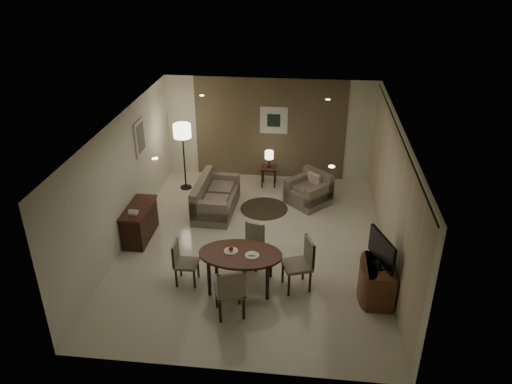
# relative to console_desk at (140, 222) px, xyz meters

# --- Properties ---
(room_shell) EXTENTS (5.50, 7.00, 2.70)m
(room_shell) POSITION_rel_console_desk_xyz_m (2.49, 0.40, 0.98)
(room_shell) COLOR beige
(room_shell) RESTS_ON ground
(taupe_accent) EXTENTS (3.96, 0.03, 2.70)m
(taupe_accent) POSITION_rel_console_desk_xyz_m (2.49, 3.48, 0.98)
(taupe_accent) COLOR brown
(taupe_accent) RESTS_ON wall_back
(curtain_wall) EXTENTS (0.08, 6.70, 2.58)m
(curtain_wall) POSITION_rel_console_desk_xyz_m (5.17, 0.00, 0.95)
(curtain_wall) COLOR beige
(curtain_wall) RESTS_ON wall_right
(curtain_rod) EXTENTS (0.03, 6.80, 0.03)m
(curtain_rod) POSITION_rel_console_desk_xyz_m (5.17, 0.00, 2.27)
(curtain_rod) COLOR black
(curtain_rod) RESTS_ON wall_right
(art_back_frame) EXTENTS (0.72, 0.03, 0.72)m
(art_back_frame) POSITION_rel_console_desk_xyz_m (2.59, 3.46, 1.23)
(art_back_frame) COLOR silver
(art_back_frame) RESTS_ON wall_back
(art_back_canvas) EXTENTS (0.34, 0.01, 0.34)m
(art_back_canvas) POSITION_rel_console_desk_xyz_m (2.59, 3.44, 1.23)
(art_back_canvas) COLOR black
(art_back_canvas) RESTS_ON wall_back
(art_left_frame) EXTENTS (0.03, 0.60, 0.80)m
(art_left_frame) POSITION_rel_console_desk_xyz_m (-0.23, 1.20, 1.48)
(art_left_frame) COLOR silver
(art_left_frame) RESTS_ON wall_left
(art_left_canvas) EXTENTS (0.01, 0.46, 0.64)m
(art_left_canvas) POSITION_rel_console_desk_xyz_m (-0.21, 1.20, 1.48)
(art_left_canvas) COLOR gray
(art_left_canvas) RESTS_ON wall_left
(downlight_nl) EXTENTS (0.10, 0.10, 0.01)m
(downlight_nl) POSITION_rel_console_desk_xyz_m (1.09, -1.80, 2.31)
(downlight_nl) COLOR white
(downlight_nl) RESTS_ON ceiling
(downlight_nr) EXTENTS (0.10, 0.10, 0.01)m
(downlight_nr) POSITION_rel_console_desk_xyz_m (3.89, -1.80, 2.31)
(downlight_nr) COLOR white
(downlight_nr) RESTS_ON ceiling
(downlight_fl) EXTENTS (0.10, 0.10, 0.01)m
(downlight_fl) POSITION_rel_console_desk_xyz_m (1.09, 1.80, 2.31)
(downlight_fl) COLOR white
(downlight_fl) RESTS_ON ceiling
(downlight_fr) EXTENTS (0.10, 0.10, 0.01)m
(downlight_fr) POSITION_rel_console_desk_xyz_m (3.89, 1.80, 2.31)
(downlight_fr) COLOR white
(downlight_fr) RESTS_ON ceiling
(console_desk) EXTENTS (0.48, 1.20, 0.75)m
(console_desk) POSITION_rel_console_desk_xyz_m (0.00, 0.00, 0.00)
(console_desk) COLOR #492117
(console_desk) RESTS_ON floor
(telephone) EXTENTS (0.20, 0.14, 0.09)m
(telephone) POSITION_rel_console_desk_xyz_m (0.00, -0.30, 0.43)
(telephone) COLOR white
(telephone) RESTS_ON console_desk
(tv_cabinet) EXTENTS (0.48, 0.90, 0.70)m
(tv_cabinet) POSITION_rel_console_desk_xyz_m (4.89, -1.50, -0.03)
(tv_cabinet) COLOR brown
(tv_cabinet) RESTS_ON floor
(flat_tv) EXTENTS (0.36, 0.85, 0.60)m
(flat_tv) POSITION_rel_console_desk_xyz_m (4.87, -1.50, 0.65)
(flat_tv) COLOR black
(flat_tv) RESTS_ON tv_cabinet
(dining_table) EXTENTS (1.53, 0.96, 0.72)m
(dining_table) POSITION_rel_console_desk_xyz_m (2.39, -1.43, -0.02)
(dining_table) COLOR #492117
(dining_table) RESTS_ON floor
(chair_near) EXTENTS (0.62, 0.62, 1.00)m
(chair_near) POSITION_rel_console_desk_xyz_m (2.31, -2.22, 0.13)
(chair_near) COLOR #786D5C
(chair_near) RESTS_ON floor
(chair_far) EXTENTS (0.51, 0.51, 0.86)m
(chair_far) POSITION_rel_console_desk_xyz_m (2.50, -0.77, 0.05)
(chair_far) COLOR #786D5C
(chair_far) RESTS_ON floor
(chair_left) EXTENTS (0.42, 0.42, 0.85)m
(chair_left) POSITION_rel_console_desk_xyz_m (1.37, -1.43, 0.05)
(chair_left) COLOR #786D5C
(chair_left) RESTS_ON floor
(chair_right) EXTENTS (0.62, 0.62, 1.00)m
(chair_right) POSITION_rel_console_desk_xyz_m (3.42, -1.36, 0.13)
(chair_right) COLOR #786D5C
(chair_right) RESTS_ON floor
(plate_a) EXTENTS (0.26, 0.26, 0.02)m
(plate_a) POSITION_rel_console_desk_xyz_m (2.21, -1.38, 0.35)
(plate_a) COLOR white
(plate_a) RESTS_ON dining_table
(plate_b) EXTENTS (0.26, 0.26, 0.02)m
(plate_b) POSITION_rel_console_desk_xyz_m (2.61, -1.48, 0.35)
(plate_b) COLOR white
(plate_b) RESTS_ON dining_table
(fruit_apple) EXTENTS (0.09, 0.09, 0.09)m
(fruit_apple) POSITION_rel_console_desk_xyz_m (2.21, -1.38, 0.40)
(fruit_apple) COLOR #9E2212
(fruit_apple) RESTS_ON plate_a
(napkin) EXTENTS (0.12, 0.08, 0.03)m
(napkin) POSITION_rel_console_desk_xyz_m (2.61, -1.48, 0.37)
(napkin) COLOR white
(napkin) RESTS_ON plate_b
(round_rug) EXTENTS (1.15, 1.15, 0.01)m
(round_rug) POSITION_rel_console_desk_xyz_m (2.53, 1.58, -0.37)
(round_rug) COLOR #38311F
(round_rug) RESTS_ON floor
(sofa) EXTENTS (1.72, 0.91, 0.80)m
(sofa) POSITION_rel_console_desk_xyz_m (1.41, 1.36, 0.02)
(sofa) COLOR #786D5C
(sofa) RESTS_ON floor
(armchair) EXTENTS (1.22, 1.22, 0.79)m
(armchair) POSITION_rel_console_desk_xyz_m (3.57, 1.96, 0.02)
(armchair) COLOR #786D5C
(armchair) RESTS_ON floor
(side_table) EXTENTS (0.40, 0.40, 0.52)m
(side_table) POSITION_rel_console_desk_xyz_m (2.53, 2.88, -0.12)
(side_table) COLOR black
(side_table) RESTS_ON floor
(table_lamp) EXTENTS (0.22, 0.22, 0.50)m
(table_lamp) POSITION_rel_console_desk_xyz_m (2.53, 2.88, 0.39)
(table_lamp) COLOR #FFEAC1
(table_lamp) RESTS_ON side_table
(floor_lamp) EXTENTS (0.44, 0.44, 1.74)m
(floor_lamp) POSITION_rel_console_desk_xyz_m (0.39, 2.48, 0.50)
(floor_lamp) COLOR #FFE5B7
(floor_lamp) RESTS_ON floor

